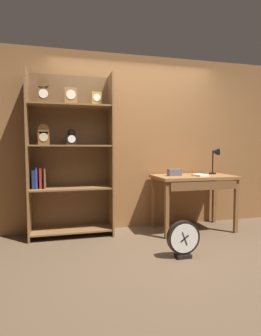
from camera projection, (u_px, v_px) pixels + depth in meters
ground_plane at (166, 259)px, 3.01m from camera, size 10.00×10.00×0.00m
back_wood_panel at (134, 142)px, 4.21m from camera, size 4.80×0.05×2.60m
bookshelf at (68, 154)px, 3.77m from camera, size 1.12×0.39×2.22m
workbench at (194, 182)px, 4.04m from camera, size 1.16×0.68×0.81m
desk_lamp at (217, 155)px, 4.22m from camera, size 0.18×0.18×0.44m
toolbox_small at (174, 172)px, 4.00m from camera, size 0.19×0.10×0.10m
open_repair_manual at (200, 175)px, 3.95m from camera, size 0.19×0.24×0.02m
round_clock_large at (183, 239)px, 3.04m from camera, size 0.38×0.11×0.42m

